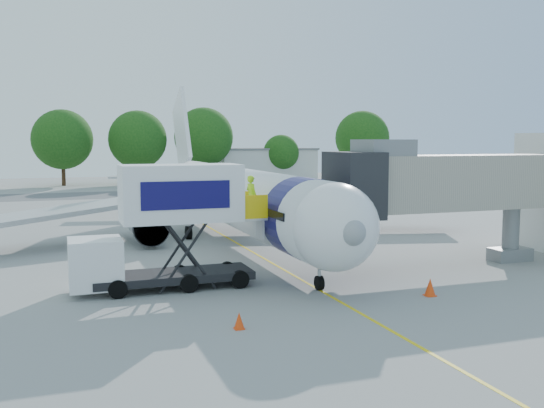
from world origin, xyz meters
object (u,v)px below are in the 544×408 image
object	(u,v)px
ground_tug	(423,315)
catering_hiloader	(166,227)
aircraft	(234,196)
jet_bridge	(442,184)

from	to	relation	value
ground_tug	catering_hiloader	bearing A→B (deg)	149.89
aircraft	catering_hiloader	distance (m)	12.77
ground_tug	jet_bridge	bearing A→B (deg)	76.54
catering_hiloader	ground_tug	xyz separation A→B (m)	(6.88, -9.56, -2.00)
jet_bridge	catering_hiloader	bearing A→B (deg)	-179.99
aircraft	jet_bridge	size ratio (longest dim) A/B	2.71
aircraft	ground_tug	xyz separation A→B (m)	(0.62, -20.69, -2.18)
aircraft	ground_tug	bearing A→B (deg)	-88.28
aircraft	ground_tug	world-z (taller)	aircraft
jet_bridge	catering_hiloader	xyz separation A→B (m)	(-14.25, -0.00, -1.58)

